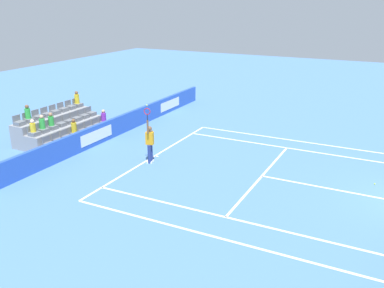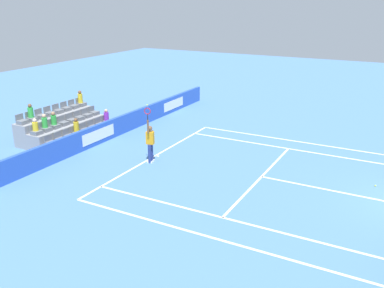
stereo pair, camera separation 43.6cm
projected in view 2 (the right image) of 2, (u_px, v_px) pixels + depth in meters
line_baseline at (156, 155)px, 20.73m from camera, size 10.97×0.10×0.01m
line_service at (262, 177)px, 18.26m from camera, size 8.23×0.10×0.01m
line_centre_service at (338, 192)px, 16.83m from camera, size 0.10×6.40×0.01m
line_singles_sideline_left at (234, 221)px, 14.64m from camera, size 0.10×11.89×0.01m
line_singles_sideline_right at (297, 150)px, 21.48m from camera, size 0.10×11.89×0.01m
line_doubles_sideline_left at (218, 239)px, 13.50m from camera, size 0.10×11.89×0.01m
line_doubles_sideline_right at (304, 142)px, 22.62m from camera, size 0.10×11.89×0.01m
line_centre_mark at (157, 156)px, 20.68m from camera, size 0.10×0.20×0.01m
sponsor_barrier at (97, 135)px, 22.20m from camera, size 23.28×0.22×1.06m
tennis_player at (150, 142)px, 19.60m from camera, size 0.54×0.41×2.85m
stadium_stand at (65, 128)px, 23.23m from camera, size 4.96×2.85×2.20m
loose_tennis_ball at (375, 186)px, 17.30m from camera, size 0.07×0.07×0.07m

